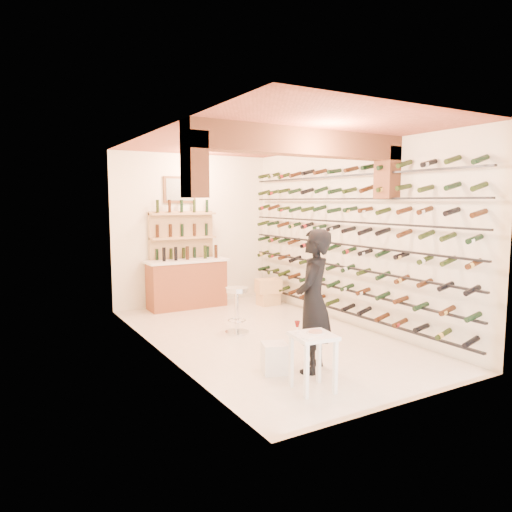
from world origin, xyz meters
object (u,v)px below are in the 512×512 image
at_px(back_counter, 187,282).
at_px(tasting_table, 313,344).
at_px(wine_rack, 339,239).
at_px(person, 313,301).
at_px(chrome_barstool, 237,307).
at_px(crate_lower, 268,299).
at_px(white_stool, 275,358).

height_order(back_counter, tasting_table, back_counter).
relative_size(wine_rack, back_counter, 3.35).
distance_m(wine_rack, person, 2.53).
distance_m(chrome_barstool, crate_lower, 2.29).
bearing_deg(back_counter, person, -89.73).
relative_size(wine_rack, person, 3.07).
bearing_deg(tasting_table, white_stool, 103.82).
bearing_deg(tasting_table, chrome_barstool, 89.60).
xyz_separation_m(back_counter, person, (0.02, -4.31, 0.40)).
bearing_deg(wine_rack, person, -137.52).
xyz_separation_m(wine_rack, crate_lower, (-0.24, 2.00, -1.42)).
height_order(white_stool, chrome_barstool, chrome_barstool).
bearing_deg(chrome_barstool, person, -89.05).
height_order(tasting_table, white_stool, tasting_table).
height_order(wine_rack, crate_lower, wine_rack).
bearing_deg(person, wine_rack, -178.05).
height_order(wine_rack, white_stool, wine_rack).
xyz_separation_m(wine_rack, white_stool, (-2.29, -1.48, -1.35)).
distance_m(back_counter, white_stool, 4.17).
relative_size(white_stool, chrome_barstool, 0.50).
bearing_deg(crate_lower, person, -113.25).
relative_size(chrome_barstool, crate_lower, 1.77).
bearing_deg(wine_rack, tasting_table, -135.28).
relative_size(back_counter, tasting_table, 2.08).
bearing_deg(crate_lower, tasting_table, -115.20).
height_order(back_counter, chrome_barstool, back_counter).
bearing_deg(crate_lower, back_counter, 157.93).
xyz_separation_m(tasting_table, white_stool, (-0.08, 0.71, -0.36)).
xyz_separation_m(white_stool, crate_lower, (2.05, 3.48, -0.06)).
relative_size(wine_rack, tasting_table, 6.96).
bearing_deg(tasting_table, person, 60.68).
relative_size(back_counter, person, 0.92).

